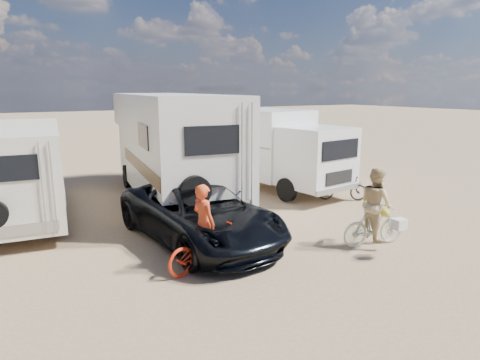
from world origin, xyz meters
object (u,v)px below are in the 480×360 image
cooler (258,229)px  rv_left (22,173)px  box_truck (270,149)px  bike_parked (342,188)px  rider_man (204,231)px  rider_woman (375,211)px  crate (232,202)px  rv_main (171,148)px  bike_woman (374,225)px  bike_man (204,246)px  dark_suv (199,213)px

cooler → rv_left: bearing=140.6°
box_truck → bike_parked: 3.27m
rider_man → rider_woman: size_ratio=0.95×
box_truck → crate: box_truck is taller
rv_main → rider_man: size_ratio=5.09×
box_truck → crate: bearing=-152.2°
rv_left → bike_woman: size_ratio=3.72×
rider_woman → bike_woman: bearing=10.3°
rv_main → rider_man: 5.96m
rider_man → cooler: (2.02, 1.08, -0.61)m
rv_left → bike_woman: bearing=-36.6°
rider_man → crate: (2.72, 3.72, -0.63)m
cooler → rider_man: bearing=-148.3°
crate → bike_woman: bearing=-72.8°
bike_man → rider_man: (0.00, 0.00, 0.34)m
rv_main → bike_parked: size_ratio=5.05×
box_truck → bike_man: (-5.47, -5.69, -0.99)m
cooler → dark_suv: bearing=165.1°
dark_suv → bike_woman: (3.53, -2.38, -0.21)m
bike_woman → bike_parked: size_ratio=1.02×
box_truck → bike_man: box_truck is taller
bike_man → bike_parked: size_ratio=1.11×
rider_man → bike_parked: 7.04m
bike_parked → crate: bike_parked is taller
bike_woman → crate: 4.77m
rv_main → box_truck: 4.01m
rv_main → bike_woman: rv_main is taller
box_truck → bike_man: size_ratio=3.63×
bike_man → rv_left: bearing=12.9°
rv_main → bike_man: size_ratio=4.54×
rv_left → bike_parked: (9.51, -3.06, -0.91)m
rv_main → cooler: (0.56, -4.62, -1.57)m
box_truck → rv_main: bearing=172.0°
bike_man → bike_woman: bike_woman is taller
rider_woman → crate: size_ratio=3.64×
dark_suv → rider_woman: bearing=-39.7°
rv_main → rider_woman: bearing=-61.0°
crate → rv_left: bearing=160.0°
rv_main → dark_suv: 4.36m
crate → rider_man: bearing=-126.2°
box_truck → crate: 3.62m
bike_parked → crate: bearing=110.5°
dark_suv → cooler: 1.58m
bike_parked → crate: 3.87m
rider_woman → bike_man: bearing=89.0°
rider_woman → cooler: rider_woman is taller
rv_main → bike_man: bearing=-97.6°
dark_suv → crate: bearing=39.9°
box_truck → cooler: 5.89m
rv_main → rider_man: bearing=-97.6°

